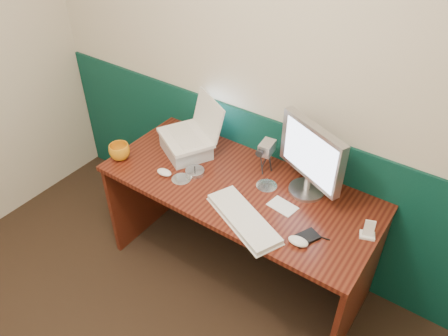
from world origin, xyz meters
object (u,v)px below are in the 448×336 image
Objects in this scene: keyboard at (244,219)px; mug at (120,152)px; desk at (238,231)px; laptop at (184,120)px; monitor at (311,159)px; camcorder at (266,158)px.

keyboard is 3.78× the size of mug.
laptop is at bearing 170.28° from desk.
monitor is 2.27× the size of camcorder.
monitor is at bearing 36.02° from laptop.
laptop is 0.73m from keyboard.
monitor reaches higher than laptop.
monitor is at bearing -12.28° from camcorder.
monitor is 0.48m from keyboard.
laptop is 2.65× the size of mug.
monitor reaches higher than desk.
keyboard is at bearing 3.04° from laptop.
mug is (-0.92, 0.02, 0.04)m from keyboard.
camcorder is at bearing -160.75° from monitor.
camcorder reaches higher than desk.
monitor is at bearing 27.29° from desk.
desk is 0.71m from monitor.
laptop reaches higher than desk.
mug is at bearing -160.16° from camcorder.
keyboard is at bearing -81.07° from camcorder.
mug is (-1.08, -0.38, -0.17)m from monitor.
monitor is 0.31m from camcorder.
monitor is 0.93× the size of keyboard.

